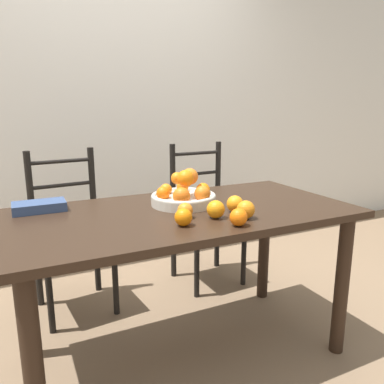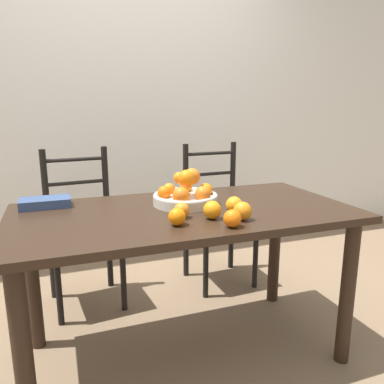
% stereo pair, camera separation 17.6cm
% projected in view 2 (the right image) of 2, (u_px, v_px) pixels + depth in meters
% --- Properties ---
extents(ground_plane, '(12.00, 12.00, 0.00)m').
position_uv_depth(ground_plane, '(185.00, 352.00, 1.95)').
color(ground_plane, '#7F664C').
extents(wall_back, '(8.00, 0.06, 2.60)m').
position_uv_depth(wall_back, '(125.00, 100.00, 3.01)').
color(wall_back, silver).
rests_on(wall_back, ground_plane).
extents(dining_table, '(1.60, 0.81, 0.77)m').
position_uv_depth(dining_table, '(185.00, 232.00, 1.80)').
color(dining_table, black).
rests_on(dining_table, ground_plane).
extents(fruit_bowl, '(0.32, 0.32, 0.18)m').
position_uv_depth(fruit_bowl, '(186.00, 195.00, 1.85)').
color(fruit_bowl, beige).
rests_on(fruit_bowl, dining_table).
extents(orange_loose_0, '(0.08, 0.08, 0.08)m').
position_uv_depth(orange_loose_0, '(243.00, 211.00, 1.60)').
color(orange_loose_0, orange).
rests_on(orange_loose_0, dining_table).
extents(orange_loose_1, '(0.08, 0.08, 0.08)m').
position_uv_depth(orange_loose_1, '(212.00, 210.00, 1.62)').
color(orange_loose_1, orange).
rests_on(orange_loose_1, dining_table).
extents(orange_loose_2, '(0.07, 0.07, 0.07)m').
position_uv_depth(orange_loose_2, '(232.00, 219.00, 1.51)').
color(orange_loose_2, orange).
rests_on(orange_loose_2, dining_table).
extents(orange_loose_3, '(0.07, 0.07, 0.07)m').
position_uv_depth(orange_loose_3, '(182.00, 210.00, 1.64)').
color(orange_loose_3, orange).
rests_on(orange_loose_3, dining_table).
extents(orange_loose_4, '(0.08, 0.08, 0.08)m').
position_uv_depth(orange_loose_4, '(234.00, 205.00, 1.71)').
color(orange_loose_4, orange).
rests_on(orange_loose_4, dining_table).
extents(orange_loose_5, '(0.07, 0.07, 0.07)m').
position_uv_depth(orange_loose_5, '(177.00, 217.00, 1.53)').
color(orange_loose_5, orange).
rests_on(orange_loose_5, dining_table).
extents(chair_left, '(0.46, 0.44, 0.99)m').
position_uv_depth(chair_left, '(83.00, 232.00, 2.37)').
color(chair_left, black).
rests_on(chair_left, ground_plane).
extents(chair_right, '(0.44, 0.42, 0.99)m').
position_uv_depth(chair_right, '(217.00, 218.00, 2.68)').
color(chair_right, black).
rests_on(chair_right, ground_plane).
extents(book_stack, '(0.23, 0.13, 0.04)m').
position_uv_depth(book_stack, '(45.00, 203.00, 1.82)').
color(book_stack, '#334770').
rests_on(book_stack, dining_table).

